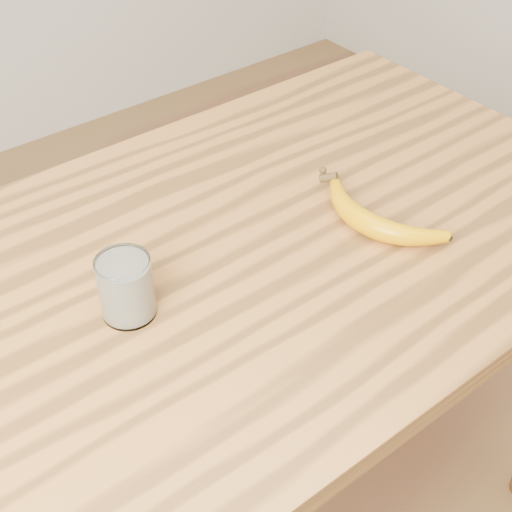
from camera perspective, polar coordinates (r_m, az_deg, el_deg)
table at (r=1.27m, az=1.87°, el=-2.35°), size 1.20×0.80×0.90m
smoothie_glass at (r=1.02m, az=-10.36°, el=-2.49°), size 0.08×0.08×0.10m
banana at (r=1.17m, az=8.99°, el=2.49°), size 0.18×0.34×0.04m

